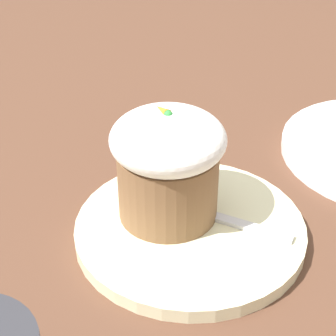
% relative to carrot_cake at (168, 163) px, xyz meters
% --- Properties ---
extents(ground_plane, '(4.00, 4.00, 0.00)m').
position_rel_carrot_cake_xyz_m(ground_plane, '(-0.02, -0.01, -0.07)').
color(ground_plane, '#513323').
extents(dessert_plate, '(0.21, 0.21, 0.01)m').
position_rel_carrot_cake_xyz_m(dessert_plate, '(-0.02, -0.01, -0.06)').
color(dessert_plate, beige).
rests_on(dessert_plate, ground_plane).
extents(carrot_cake, '(0.10, 0.10, 0.11)m').
position_rel_carrot_cake_xyz_m(carrot_cake, '(0.00, 0.00, 0.00)').
color(carrot_cake, brown).
rests_on(carrot_cake, dessert_plate).
extents(spoon, '(0.11, 0.08, 0.01)m').
position_rel_carrot_cake_xyz_m(spoon, '(-0.02, -0.03, -0.05)').
color(spoon, silver).
rests_on(spoon, dessert_plate).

